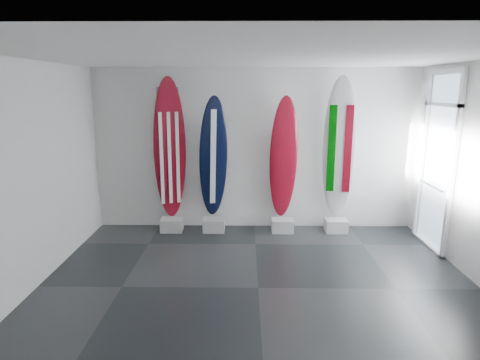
{
  "coord_description": "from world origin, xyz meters",
  "views": [
    {
      "loc": [
        -0.18,
        -4.9,
        2.63
      ],
      "look_at": [
        -0.27,
        1.4,
        1.17
      ],
      "focal_mm": 29.76,
      "sensor_mm": 36.0,
      "label": 1
    }
  ],
  "objects_px": {
    "surfboard_navy": "(213,158)",
    "surfboard_swiss": "(284,158)",
    "surfboard_usa": "(170,149)",
    "surfboard_italy": "(339,149)"
  },
  "relations": [
    {
      "from": "surfboard_italy",
      "to": "surfboard_swiss",
      "type": "bearing_deg",
      "value": -164.89
    },
    {
      "from": "surfboard_swiss",
      "to": "surfboard_usa",
      "type": "bearing_deg",
      "value": 172.53
    },
    {
      "from": "surfboard_usa",
      "to": "surfboard_swiss",
      "type": "xyz_separation_m",
      "value": [
        2.08,
        0.0,
        -0.16
      ]
    },
    {
      "from": "surfboard_swiss",
      "to": "surfboard_italy",
      "type": "bearing_deg",
      "value": -7.47
    },
    {
      "from": "surfboard_usa",
      "to": "surfboard_italy",
      "type": "height_order",
      "value": "surfboard_italy"
    },
    {
      "from": "surfboard_navy",
      "to": "surfboard_swiss",
      "type": "height_order",
      "value": "surfboard_navy"
    },
    {
      "from": "surfboard_swiss",
      "to": "surfboard_italy",
      "type": "relative_size",
      "value": 0.87
    },
    {
      "from": "surfboard_navy",
      "to": "surfboard_swiss",
      "type": "distance_m",
      "value": 1.29
    },
    {
      "from": "surfboard_usa",
      "to": "surfboard_swiss",
      "type": "relative_size",
      "value": 1.14
    },
    {
      "from": "surfboard_navy",
      "to": "surfboard_italy",
      "type": "relative_size",
      "value": 0.88
    }
  ]
}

